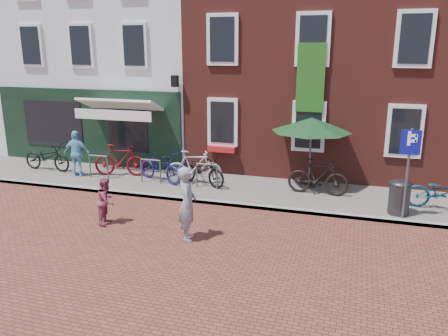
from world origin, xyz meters
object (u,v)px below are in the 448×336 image
(bicycle_1, at_px, (120,160))
(bicycle_5, at_px, (318,177))
(parking_sign, at_px, (409,158))
(cafe_person, at_px, (77,154))
(boy, at_px, (107,201))
(woman, at_px, (187,204))
(bicycle_0, at_px, (47,157))
(litter_bin, at_px, (400,195))
(parasol, at_px, (312,122))
(bicycle_6, at_px, (443,193))
(bicycle_4, at_px, (202,170))
(bicycle_3, at_px, (194,167))
(bicycle_2, at_px, (160,167))

(bicycle_1, xyz_separation_m, bicycle_5, (6.94, -0.08, 0.00))
(parking_sign, height_order, cafe_person, parking_sign)
(parking_sign, bearing_deg, boy, -162.25)
(woman, height_order, boy, woman)
(boy, bearing_deg, parking_sign, -78.37)
(bicycle_0, bearing_deg, litter_bin, -92.34)
(parasol, bearing_deg, parking_sign, -37.92)
(bicycle_1, bearing_deg, bicycle_0, 81.57)
(bicycle_0, height_order, bicycle_1, bicycle_1)
(bicycle_0, relative_size, bicycle_6, 1.00)
(woman, height_order, cafe_person, woman)
(woman, height_order, bicycle_0, woman)
(litter_bin, relative_size, parasol, 0.40)
(parking_sign, relative_size, bicycle_4, 1.27)
(boy, height_order, bicycle_6, boy)
(bicycle_3, distance_m, bicycle_5, 4.11)
(parking_sign, height_order, bicycle_1, parking_sign)
(parking_sign, relative_size, cafe_person, 1.51)
(parasol, xyz_separation_m, bicycle_6, (3.87, -1.15, -1.63))
(boy, height_order, bicycle_5, boy)
(woman, bearing_deg, litter_bin, -76.94)
(cafe_person, bearing_deg, bicycle_2, 176.43)
(litter_bin, bearing_deg, bicycle_4, 170.97)
(litter_bin, height_order, bicycle_5, bicycle_5)
(bicycle_1, height_order, bicycle_3, same)
(bicycle_3, xyz_separation_m, bicycle_4, (0.30, -0.04, -0.06))
(bicycle_2, xyz_separation_m, bicycle_4, (1.48, 0.07, 0.00))
(boy, bearing_deg, bicycle_4, -26.13)
(parasol, height_order, bicycle_3, parasol)
(bicycle_2, bearing_deg, bicycle_0, 112.63)
(boy, relative_size, cafe_person, 0.78)
(parking_sign, xyz_separation_m, bicycle_5, (-2.41, 1.38, -1.11))
(parking_sign, xyz_separation_m, parasol, (-2.77, 2.16, 0.46))
(bicycle_5, bearing_deg, cafe_person, 95.18)
(parasol, distance_m, bicycle_0, 9.72)
(bicycle_4, bearing_deg, woman, -142.14)
(bicycle_5, bearing_deg, bicycle_6, -93.62)
(parasol, distance_m, bicycle_1, 6.81)
(cafe_person, xyz_separation_m, bicycle_4, (4.57, 0.31, -0.31))
(bicycle_3, height_order, bicycle_5, same)
(bicycle_4, distance_m, bicycle_5, 3.81)
(bicycle_2, bearing_deg, bicycle_5, -64.84)
(bicycle_5, bearing_deg, bicycle_2, 94.13)
(cafe_person, bearing_deg, parking_sign, 166.69)
(bicycle_1, relative_size, bicycle_6, 0.97)
(bicycle_5, relative_size, bicycle_6, 0.97)
(litter_bin, relative_size, bicycle_3, 0.55)
(parking_sign, height_order, parasol, parking_sign)
(bicycle_5, xyz_separation_m, bicycle_6, (3.51, -0.38, -0.06))
(woman, height_order, bicycle_4, woman)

